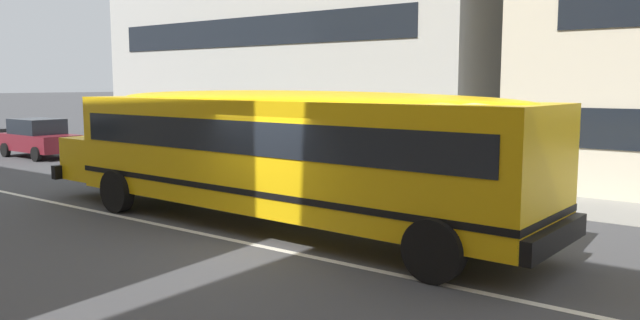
{
  "coord_description": "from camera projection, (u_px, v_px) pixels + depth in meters",
  "views": [
    {
      "loc": [
        8.11,
        -8.69,
        3.12
      ],
      "look_at": [
        0.99,
        0.71,
        1.68
      ],
      "focal_mm": 35.07,
      "sensor_mm": 36.0,
      "label": 1
    }
  ],
  "objects": [
    {
      "name": "ground_plane",
      "position": [
        257.0,
        245.0,
        12.12
      ],
      "size": [
        400.0,
        400.0,
        0.0
      ],
      "primitive_type": "plane",
      "color": "#424244"
    },
    {
      "name": "sidewalk_far",
      "position": [
        437.0,
        191.0,
        18.2
      ],
      "size": [
        120.0,
        3.0,
        0.01
      ],
      "primitive_type": "cube",
      "color": "gray",
      "rests_on": "ground_plane"
    },
    {
      "name": "lane_centreline",
      "position": [
        257.0,
        245.0,
        12.12
      ],
      "size": [
        110.0,
        0.16,
        0.01
      ],
      "primitive_type": "cube",
      "color": "silver",
      "rests_on": "ground_plane"
    },
    {
      "name": "school_bus",
      "position": [
        275.0,
        146.0,
        13.5
      ],
      "size": [
        13.4,
        3.42,
        2.98
      ],
      "rotation": [
        0.0,
        0.0,
        3.11
      ],
      "color": "yellow",
      "rests_on": "ground_plane"
    },
    {
      "name": "parked_car_teal_beside_sign",
      "position": [
        141.0,
        148.0,
        22.31
      ],
      "size": [
        3.93,
        1.93,
        1.64
      ],
      "rotation": [
        0.0,
        0.0,
        -0.02
      ],
      "color": "#195B66",
      "rests_on": "ground_plane"
    },
    {
      "name": "parked_car_maroon_mid_block",
      "position": [
        39.0,
        138.0,
        26.51
      ],
      "size": [
        3.93,
        1.94,
        1.64
      ],
      "rotation": [
        0.0,
        0.0,
        -0.02
      ],
      "color": "maroon",
      "rests_on": "ground_plane"
    }
  ]
}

